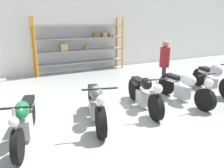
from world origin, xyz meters
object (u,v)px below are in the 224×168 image
object	(u,v)px
motorcycle_grey	(96,104)
motorcycle_white	(184,87)
person_browsing	(164,62)
motorcycle_green	(25,119)
motorcycle_black	(144,93)
motorcycle_silver	(213,77)
shelving_rack	(81,44)

from	to	relation	value
motorcycle_grey	motorcycle_white	world-z (taller)	motorcycle_grey
motorcycle_white	person_browsing	size ratio (longest dim) A/B	1.27
motorcycle_green	motorcycle_white	xyz separation A→B (m)	(4.32, 0.11, 0.01)
motorcycle_black	motorcycle_silver	world-z (taller)	motorcycle_silver
motorcycle_silver	person_browsing	world-z (taller)	person_browsing
shelving_rack	motorcycle_green	world-z (taller)	shelving_rack
motorcycle_grey	shelving_rack	bearing A→B (deg)	178.99
motorcycle_silver	motorcycle_green	bearing A→B (deg)	-72.13
motorcycle_grey	motorcycle_black	world-z (taller)	motorcycle_grey
motorcycle_green	person_browsing	bearing A→B (deg)	121.89
motorcycle_grey	motorcycle_black	distance (m)	1.46
motorcycle_grey	motorcycle_silver	size ratio (longest dim) A/B	1.01
motorcycle_green	motorcycle_silver	bearing A→B (deg)	110.15
motorcycle_green	motorcycle_white	distance (m)	4.32
motorcycle_green	motorcycle_black	xyz separation A→B (m)	(2.99, 0.23, 0.00)
motorcycle_black	motorcycle_silver	xyz separation A→B (m)	(2.89, 0.15, 0.05)
motorcycle_white	person_browsing	world-z (taller)	person_browsing
shelving_rack	motorcycle_black	size ratio (longest dim) A/B	2.01
shelving_rack	motorcycle_black	world-z (taller)	shelving_rack
motorcycle_grey	motorcycle_black	xyz separation A→B (m)	(1.45, 0.15, -0.00)
shelving_rack	motorcycle_green	distance (m)	6.29
shelving_rack	motorcycle_black	distance (m)	5.21
motorcycle_green	motorcycle_silver	xyz separation A→B (m)	(5.88, 0.38, 0.05)
motorcycle_black	motorcycle_silver	distance (m)	2.89
motorcycle_green	person_browsing	xyz separation A→B (m)	(4.53, 1.25, 0.55)
shelving_rack	motorcycle_white	xyz separation A→B (m)	(1.15, -5.26, -0.82)
motorcycle_green	motorcycle_black	distance (m)	3.00
motorcycle_green	person_browsing	world-z (taller)	person_browsing
motorcycle_grey	person_browsing	size ratio (longest dim) A/B	1.21
motorcycle_grey	motorcycle_silver	distance (m)	4.35
motorcycle_grey	motorcycle_silver	xyz separation A→B (m)	(4.34, 0.30, 0.05)
motorcycle_black	motorcycle_white	size ratio (longest dim) A/B	0.98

